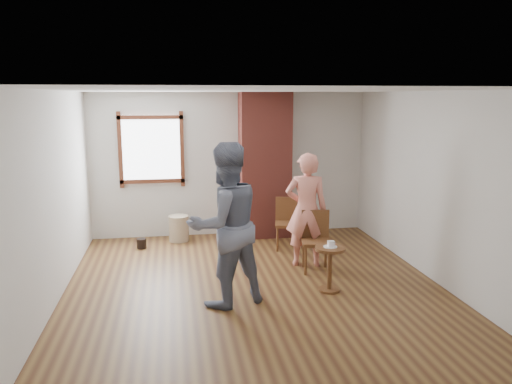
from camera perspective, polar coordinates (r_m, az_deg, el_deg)
ground at (r=6.82m, az=-0.15°, el=-10.84°), size 5.50×5.50×0.00m
room_shell at (r=6.96m, az=-1.43°, el=4.98°), size 5.04×5.52×2.62m
brick_chimney at (r=8.99m, az=1.01°, el=3.05°), size 0.90×0.50×2.60m
stoneware_crock at (r=8.95m, az=-8.81°, el=-4.12°), size 0.46×0.46×0.45m
dark_pot at (r=8.68m, az=-12.94°, el=-5.75°), size 0.21×0.21×0.16m
dining_chair_left at (r=8.41m, az=3.58°, el=-3.23°), size 0.47×0.47×0.85m
dining_chair_right at (r=7.39m, az=6.84°, el=-5.15°), size 0.47×0.47×0.88m
side_table at (r=6.65m, az=8.43°, el=-7.86°), size 0.40×0.40×0.60m
cake_plate at (r=6.58m, az=8.48°, el=-6.21°), size 0.18×0.18×0.01m
cake_slice at (r=6.58m, az=8.57°, el=-5.92°), size 0.08×0.07×0.06m
man at (r=6.03m, az=-3.54°, el=-3.78°), size 1.19×1.08×2.00m
person_pink at (r=7.49m, az=5.77°, el=-2.03°), size 0.70×0.53×1.72m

